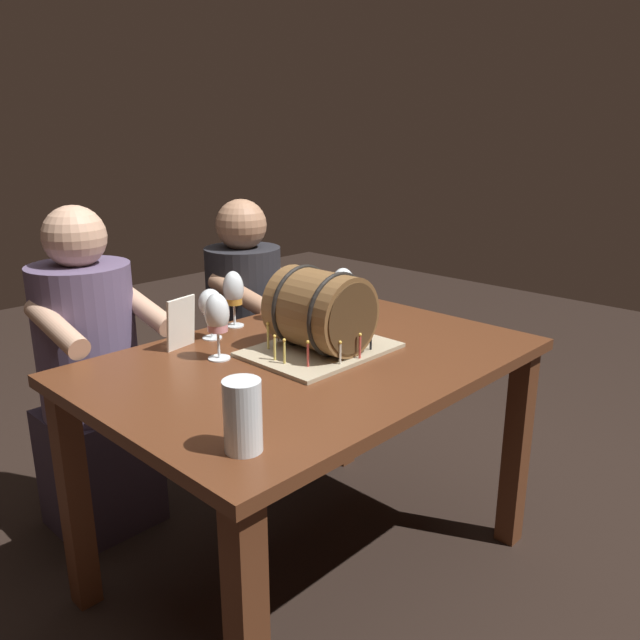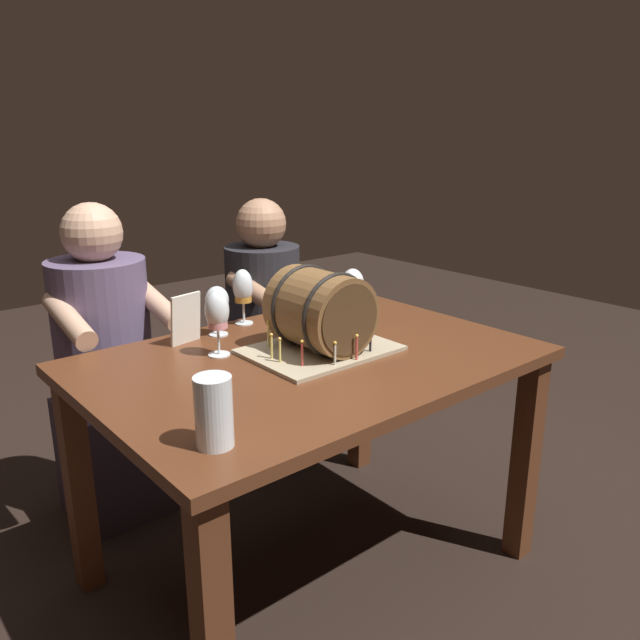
{
  "view_description": "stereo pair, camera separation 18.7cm",
  "coord_description": "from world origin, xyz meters",
  "px_view_note": "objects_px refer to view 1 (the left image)",
  "views": [
    {
      "loc": [
        -1.25,
        -1.24,
        1.39
      ],
      "look_at": [
        0.04,
        0.01,
        0.85
      ],
      "focal_mm": 35.26,
      "sensor_mm": 36.0,
      "label": 1
    },
    {
      "loc": [
        -1.11,
        -1.37,
        1.39
      ],
      "look_at": [
        0.04,
        0.01,
        0.85
      ],
      "focal_mm": 35.26,
      "sensor_mm": 36.0,
      "label": 2
    }
  ],
  "objects_px": {
    "wine_glass_amber": "(233,291)",
    "wine_glass_red": "(343,285)",
    "wine_glass_white": "(288,284)",
    "person_seated_right": "(246,347)",
    "menu_card": "(181,323)",
    "dining_table": "(312,390)",
    "wine_glass_empty": "(211,304)",
    "person_seated_left": "(92,387)",
    "barrel_cake": "(320,314)",
    "wine_glass_rose": "(217,316)",
    "beer_pint": "(243,418)"
  },
  "relations": [
    {
      "from": "barrel_cake",
      "to": "wine_glass_red",
      "type": "height_order",
      "value": "barrel_cake"
    },
    {
      "from": "wine_glass_rose",
      "to": "person_seated_left",
      "type": "relative_size",
      "value": 0.17
    },
    {
      "from": "wine_glass_amber",
      "to": "wine_glass_red",
      "type": "bearing_deg",
      "value": -37.12
    },
    {
      "from": "wine_glass_rose",
      "to": "menu_card",
      "type": "xyz_separation_m",
      "value": [
        -0.02,
        0.16,
        -0.05
      ]
    },
    {
      "from": "wine_glass_empty",
      "to": "menu_card",
      "type": "xyz_separation_m",
      "value": [
        -0.12,
        -0.01,
        -0.03
      ]
    },
    {
      "from": "dining_table",
      "to": "wine_glass_empty",
      "type": "height_order",
      "value": "wine_glass_empty"
    },
    {
      "from": "wine_glass_rose",
      "to": "wine_glass_white",
      "type": "height_order",
      "value": "wine_glass_rose"
    },
    {
      "from": "wine_glass_red",
      "to": "menu_card",
      "type": "xyz_separation_m",
      "value": [
        -0.55,
        0.17,
        -0.05
      ]
    },
    {
      "from": "wine_glass_white",
      "to": "person_seated_right",
      "type": "distance_m",
      "value": 0.57
    },
    {
      "from": "wine_glass_empty",
      "to": "wine_glass_red",
      "type": "xyz_separation_m",
      "value": [
        0.43,
        -0.18,
        0.02
      ]
    },
    {
      "from": "wine_glass_empty",
      "to": "wine_glass_red",
      "type": "height_order",
      "value": "wine_glass_red"
    },
    {
      "from": "dining_table",
      "to": "person_seated_left",
      "type": "relative_size",
      "value": 1.12
    },
    {
      "from": "wine_glass_empty",
      "to": "person_seated_left",
      "type": "bearing_deg",
      "value": 121.71
    },
    {
      "from": "wine_glass_white",
      "to": "menu_card",
      "type": "distance_m",
      "value": 0.43
    },
    {
      "from": "dining_table",
      "to": "barrel_cake",
      "type": "xyz_separation_m",
      "value": [
        0.04,
        0.01,
        0.23
      ]
    },
    {
      "from": "beer_pint",
      "to": "wine_glass_rose",
      "type": "bearing_deg",
      "value": 57.86
    },
    {
      "from": "wine_glass_rose",
      "to": "beer_pint",
      "type": "relative_size",
      "value": 1.27
    },
    {
      "from": "barrel_cake",
      "to": "wine_glass_empty",
      "type": "bearing_deg",
      "value": 113.87
    },
    {
      "from": "wine_glass_red",
      "to": "dining_table",
      "type": "bearing_deg",
      "value": -152.63
    },
    {
      "from": "wine_glass_amber",
      "to": "beer_pint",
      "type": "xyz_separation_m",
      "value": [
        -0.54,
        -0.7,
        -0.05
      ]
    },
    {
      "from": "wine_glass_rose",
      "to": "wine_glass_white",
      "type": "bearing_deg",
      "value": 18.92
    },
    {
      "from": "barrel_cake",
      "to": "wine_glass_white",
      "type": "relative_size",
      "value": 2.3
    },
    {
      "from": "wine_glass_amber",
      "to": "person_seated_left",
      "type": "height_order",
      "value": "person_seated_left"
    },
    {
      "from": "person_seated_left",
      "to": "person_seated_right",
      "type": "xyz_separation_m",
      "value": [
        0.69,
        -0.0,
        -0.03
      ]
    },
    {
      "from": "person_seated_left",
      "to": "beer_pint",
      "type": "bearing_deg",
      "value": -98.96
    },
    {
      "from": "wine_glass_white",
      "to": "person_seated_left",
      "type": "height_order",
      "value": "person_seated_left"
    },
    {
      "from": "person_seated_right",
      "to": "wine_glass_red",
      "type": "bearing_deg",
      "value": -91.82
    },
    {
      "from": "dining_table",
      "to": "wine_glass_red",
      "type": "relative_size",
      "value": 6.84
    },
    {
      "from": "barrel_cake",
      "to": "menu_card",
      "type": "xyz_separation_m",
      "value": [
        -0.27,
        0.33,
        -0.04
      ]
    },
    {
      "from": "wine_glass_amber",
      "to": "person_seated_right",
      "type": "distance_m",
      "value": 0.59
    },
    {
      "from": "wine_glass_amber",
      "to": "person_seated_right",
      "type": "height_order",
      "value": "person_seated_right"
    },
    {
      "from": "wine_glass_red",
      "to": "person_seated_right",
      "type": "relative_size",
      "value": 0.17
    },
    {
      "from": "wine_glass_empty",
      "to": "wine_glass_red",
      "type": "relative_size",
      "value": 0.86
    },
    {
      "from": "wine_glass_rose",
      "to": "beer_pint",
      "type": "height_order",
      "value": "wine_glass_rose"
    },
    {
      "from": "dining_table",
      "to": "wine_glass_amber",
      "type": "distance_m",
      "value": 0.46
    },
    {
      "from": "wine_glass_empty",
      "to": "person_seated_right",
      "type": "xyz_separation_m",
      "value": [
        0.45,
        0.39,
        -0.35
      ]
    },
    {
      "from": "wine_glass_white",
      "to": "beer_pint",
      "type": "height_order",
      "value": "wine_glass_white"
    },
    {
      "from": "barrel_cake",
      "to": "wine_glass_rose",
      "type": "bearing_deg",
      "value": 146.01
    },
    {
      "from": "wine_glass_empty",
      "to": "wine_glass_amber",
      "type": "relative_size",
      "value": 0.85
    },
    {
      "from": "wine_glass_white",
      "to": "person_seated_left",
      "type": "xyz_separation_m",
      "value": [
        -0.55,
        0.41,
        -0.34
      ]
    },
    {
      "from": "dining_table",
      "to": "menu_card",
      "type": "height_order",
      "value": "menu_card"
    },
    {
      "from": "wine_glass_amber",
      "to": "person_seated_right",
      "type": "relative_size",
      "value": 0.17
    },
    {
      "from": "barrel_cake",
      "to": "wine_glass_red",
      "type": "xyz_separation_m",
      "value": [
        0.28,
        0.16,
        0.01
      ]
    },
    {
      "from": "wine_glass_amber",
      "to": "person_seated_left",
      "type": "xyz_separation_m",
      "value": [
        -0.37,
        0.34,
        -0.33
      ]
    },
    {
      "from": "wine_glass_white",
      "to": "dining_table",
      "type": "bearing_deg",
      "value": -122.81
    },
    {
      "from": "beer_pint",
      "to": "person_seated_right",
      "type": "relative_size",
      "value": 0.14
    },
    {
      "from": "wine_glass_rose",
      "to": "beer_pint",
      "type": "bearing_deg",
      "value": -122.14
    },
    {
      "from": "dining_table",
      "to": "person_seated_right",
      "type": "relative_size",
      "value": 1.15
    },
    {
      "from": "dining_table",
      "to": "menu_card",
      "type": "relative_size",
      "value": 8.13
    },
    {
      "from": "wine_glass_empty",
      "to": "beer_pint",
      "type": "bearing_deg",
      "value": -121.8
    }
  ]
}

